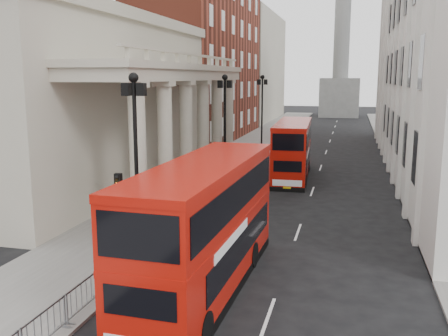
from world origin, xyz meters
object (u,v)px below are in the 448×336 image
(bus_far, at_px, (293,149))
(pedestrian_b, at_px, (160,181))
(lamp_post_south, at_px, (136,154))
(traffic_light, at_px, (119,205))
(lamp_post_mid, at_px, (225,122))
(pedestrian_a, at_px, (161,182))
(lamp_post_north, at_px, (262,109))
(pedestrian_c, at_px, (219,167))
(bus_near, at_px, (205,224))
(monument_column, at_px, (342,39))

(bus_far, distance_m, pedestrian_b, 12.13)
(lamp_post_south, relative_size, traffic_light, 1.93)
(lamp_post_mid, xyz_separation_m, pedestrian_a, (-3.79, -3.52, -3.99))
(lamp_post_north, relative_size, pedestrian_b, 4.38)
(pedestrian_c, bearing_deg, lamp_post_mid, -33.77)
(bus_near, distance_m, pedestrian_b, 15.97)
(monument_column, distance_m, pedestrian_a, 77.71)
(lamp_post_south, xyz_separation_m, traffic_light, (0.10, -2.02, -1.80))
(traffic_light, height_order, pedestrian_a, traffic_light)
(lamp_post_north, bearing_deg, lamp_post_south, -90.00)
(lamp_post_north, relative_size, traffic_light, 1.93)
(monument_column, bearing_deg, bus_far, -91.72)
(lamp_post_mid, relative_size, pedestrian_a, 5.21)
(bus_far, height_order, pedestrian_b, bus_far)
(bus_far, xyz_separation_m, pedestrian_c, (-5.74, -2.14, -1.40))
(lamp_post_south, bearing_deg, pedestrian_b, 106.93)
(bus_near, bearing_deg, lamp_post_south, 151.54)
(lamp_post_north, xyz_separation_m, traffic_light, (0.10, -34.02, -1.80))
(pedestrian_a, relative_size, pedestrian_b, 0.84)
(bus_near, bearing_deg, bus_far, 89.83)
(monument_column, relative_size, lamp_post_mid, 6.51)
(lamp_post_mid, bearing_deg, pedestrian_a, -137.12)
(bus_near, bearing_deg, pedestrian_b, 119.55)
(bus_far, height_order, pedestrian_c, bus_far)
(monument_column, height_order, pedestrian_b, monument_column)
(bus_far, relative_size, pedestrian_b, 5.72)
(pedestrian_c, bearing_deg, pedestrian_a, -81.58)
(lamp_post_mid, height_order, bus_far, lamp_post_mid)
(lamp_post_south, relative_size, bus_far, 0.77)
(lamp_post_north, distance_m, pedestrian_c, 14.04)
(monument_column, distance_m, traffic_light, 91.17)
(traffic_light, bearing_deg, pedestrian_c, 93.50)
(lamp_post_south, distance_m, traffic_light, 2.71)
(bus_far, bearing_deg, pedestrian_a, -138.19)
(lamp_post_north, bearing_deg, bus_far, -67.95)
(monument_column, height_order, bus_near, monument_column)
(monument_column, distance_m, bus_near, 91.24)
(lamp_post_south, relative_size, lamp_post_mid, 1.00)
(monument_column, bearing_deg, traffic_light, -94.13)
(lamp_post_mid, distance_m, pedestrian_b, 6.71)
(pedestrian_c, bearing_deg, pedestrian_b, -78.18)
(traffic_light, relative_size, bus_far, 0.40)
(pedestrian_b, bearing_deg, pedestrian_c, -101.79)
(traffic_light, relative_size, pedestrian_c, 2.37)
(traffic_light, height_order, pedestrian_b, traffic_light)
(monument_column, xyz_separation_m, lamp_post_north, (-6.60, -56.00, -11.07))
(lamp_post_south, xyz_separation_m, pedestrian_b, (-3.60, 11.84, -3.84))
(monument_column, height_order, lamp_post_north, monument_column)
(lamp_post_mid, height_order, pedestrian_c, lamp_post_mid)
(traffic_light, relative_size, pedestrian_b, 2.26)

